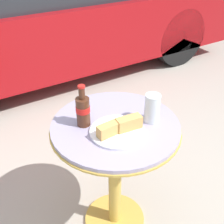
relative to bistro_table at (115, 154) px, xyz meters
The scene contains 6 objects.
ground_plane 0.54m from the bistro_table, ahead, with size 30.00×30.00×0.00m, color #A8A093.
bistro_table is the anchor object (origin of this frame).
cola_bottle_left 0.31m from the bistro_table, 149.61° to the left, with size 0.07×0.07×0.21m.
drinking_glass 0.31m from the bistro_table, 22.69° to the right, with size 0.07×0.07×0.14m.
lunch_plate_near 0.22m from the bistro_table, 110.70° to the right, with size 0.25×0.25×0.07m.
parked_car 2.45m from the bistro_table, 76.04° to the left, with size 4.16×1.78×1.39m.
Camera 1 is at (-0.58, -0.90, 1.51)m, focal length 45.00 mm.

